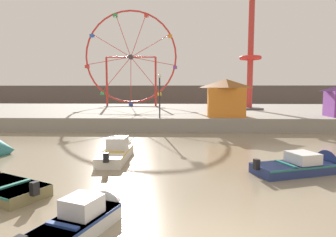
% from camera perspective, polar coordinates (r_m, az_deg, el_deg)
% --- Properties ---
extents(quay_promenade, '(110.00, 24.72, 1.21)m').
position_cam_1_polar(quay_promenade, '(37.03, 3.48, 0.98)').
color(quay_promenade, gray).
rests_on(quay_promenade, ground_plane).
extents(distant_town_skyline, '(140.00, 3.00, 4.40)m').
position_cam_1_polar(distant_town_skyline, '(59.56, 2.98, 4.35)').
color(distant_town_skyline, '#564C47').
rests_on(distant_town_skyline, ground_plane).
extents(motorboat_white_red_stripe, '(1.29, 5.17, 1.48)m').
position_cam_1_polar(motorboat_white_red_stripe, '(16.37, -9.60, -6.13)').
color(motorboat_white_red_stripe, silver).
rests_on(motorboat_white_red_stripe, ground_plane).
extents(motorboat_pale_grey, '(2.26, 3.84, 1.22)m').
position_cam_1_polar(motorboat_pale_grey, '(8.48, -15.55, -18.12)').
color(motorboat_pale_grey, silver).
rests_on(motorboat_pale_grey, ground_plane).
extents(motorboat_navy_blue, '(4.81, 2.87, 1.42)m').
position_cam_1_polar(motorboat_navy_blue, '(14.71, 26.13, -8.26)').
color(motorboat_navy_blue, navy).
rests_on(motorboat_navy_blue, ground_plane).
extents(ferris_wheel_red_frame, '(13.26, 1.20, 13.62)m').
position_cam_1_polar(ferris_wheel_red_frame, '(42.75, -7.30, 11.58)').
color(ferris_wheel_red_frame, red).
rests_on(ferris_wheel_red_frame, quay_promenade).
extents(drop_tower_red_tower, '(2.80, 2.80, 13.66)m').
position_cam_1_polar(drop_tower_red_tower, '(37.09, 15.85, 10.72)').
color(drop_tower_red_tower, '#BC332D').
rests_on(drop_tower_red_tower, quay_promenade).
extents(carnival_booth_orange_canopy, '(3.74, 3.15, 3.41)m').
position_cam_1_polar(carnival_booth_orange_canopy, '(27.06, 11.29, 4.15)').
color(carnival_booth_orange_canopy, orange).
rests_on(carnival_booth_orange_canopy, quay_promenade).
extents(promenade_lamp_near, '(0.32, 0.32, 3.78)m').
position_cam_1_polar(promenade_lamp_near, '(25.07, -1.65, 5.77)').
color(promenade_lamp_near, '#2D2D33').
rests_on(promenade_lamp_near, quay_promenade).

